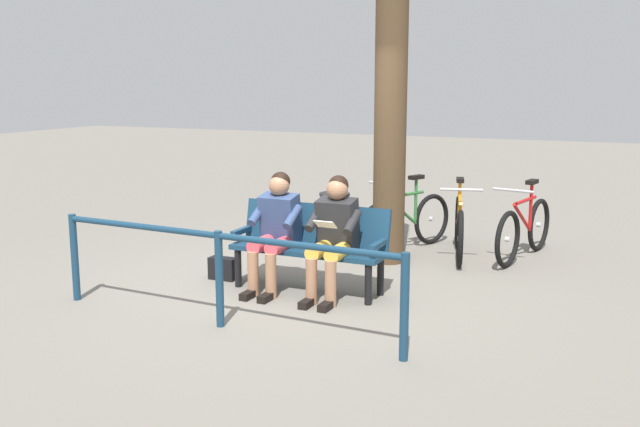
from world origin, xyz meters
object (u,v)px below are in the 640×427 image
Objects in this scene: person_companion at (276,226)px; bicycle_purple at (459,227)px; handbag at (223,268)px; bicycle_blue at (524,229)px; tree_trunk at (391,111)px; bench at (311,241)px; litter_bin at (334,225)px; person_reading at (334,231)px; bicycle_black at (406,222)px.

bicycle_purple is (-1.37, -2.15, -0.30)m from person_companion.
bicycle_blue is at bearing -141.20° from handbag.
handbag is at bearing -39.18° from bicycle_blue.
tree_trunk reaches higher than person_companion.
bench is at bearing -42.43° from bicycle_purple.
person_companion is 1.49m from litter_bin.
litter_bin is (-0.02, -1.47, -0.27)m from person_companion.
person_reading is at bearing 175.81° from handbag.
bicycle_purple reaches higher than bench.
person_companion is 0.73× the size of bicycle_purple.
bicycle_blue reaches higher than handbag.
bench is 1.34× the size of person_reading.
bicycle_black is (0.68, -0.04, 0.00)m from bicycle_purple.
bench is 0.98× the size of bicycle_purple.
person_companion reaches higher than handbag.
tree_trunk is (-0.03, -1.56, 1.10)m from person_reading.
handbag is 3.61m from bicycle_blue.
tree_trunk is (-0.67, -1.56, 1.10)m from person_companion.
bicycle_blue and bicycle_black have the same top height.
handbag is 0.18× the size of bicycle_purple.
person_reading is at bearing 179.95° from person_companion.
litter_bin reaches higher than handbag.
bicycle_black reaches higher than handbag.
handbag is at bearing -59.67° from bicycle_purple.
bicycle_blue is at bearing -151.21° from tree_trunk.
bicycle_purple reaches higher than handbag.
person_reading is at bearing 112.69° from litter_bin.
person_companion is at bearing -47.14° from bicycle_purple.
bicycle_blue is at bearing -131.41° from person_companion.
bench is 0.39m from person_reading.
bicycle_black is at bearing -107.87° from bicycle_purple.
bench is 1.03× the size of bicycle_black.
bicycle_blue is (-1.44, -0.79, -1.40)m from tree_trunk.
bicycle_black is at bearing -71.85° from bicycle_blue.
handbag is 0.38× the size of litter_bin.
bicycle_blue is (-1.47, -2.35, -0.31)m from person_reading.
tree_trunk is at bearing -133.03° from handbag.
tree_trunk is (-0.35, -1.39, 1.26)m from bench.
person_reading is 1.00× the size of person_companion.
handbag is at bearing 62.58° from litter_bin.
bicycle_black is (-0.66, -0.72, -0.04)m from litter_bin.
tree_trunk is 2.26× the size of bicycle_black.
bicycle_blue is 1.06× the size of bicycle_black.
handbag is 0.19× the size of bicycle_black.
bench is at bearing -176.04° from handbag.
tree_trunk reaches higher than handbag.
bicycle_blue is at bearing 120.02° from bicycle_black.
person_reading reaches higher than litter_bin.
bicycle_blue reaches higher than bench.
handbag is 2.59m from tree_trunk.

